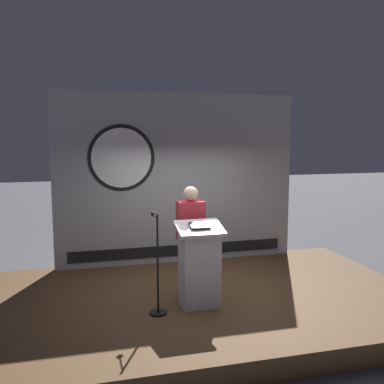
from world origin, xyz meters
name	(u,v)px	position (x,y,z in m)	size (l,w,h in m)	color
ground_plane	(207,314)	(0.00, 0.00, 0.00)	(40.00, 40.00, 0.00)	#4C4C51
stage_platform	(207,304)	(0.00, 0.00, 0.15)	(6.40, 4.00, 0.30)	brown
banner_display	(176,179)	(-0.03, 1.85, 1.86)	(4.50, 0.12, 3.13)	#9E9EA3
podium	(199,265)	(-0.21, -0.35, 0.88)	(0.64, 0.50, 1.19)	silver
speaker_person	(191,239)	(-0.21, 0.13, 1.13)	(0.40, 0.26, 1.63)	black
microphone_stand	(157,279)	(-0.83, -0.46, 0.76)	(0.24, 0.46, 1.36)	black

